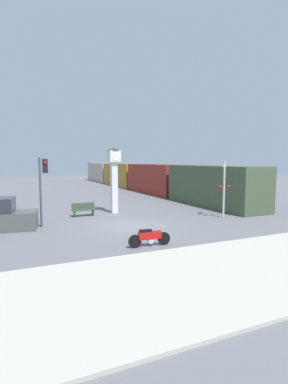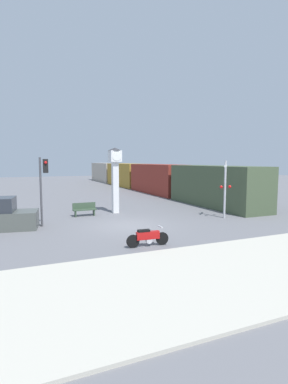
# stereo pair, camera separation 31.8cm
# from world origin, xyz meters

# --- Properties ---
(ground_plane) EXTENTS (120.00, 120.00, 0.00)m
(ground_plane) POSITION_xyz_m (0.00, 0.00, 0.00)
(ground_plane) COLOR slate
(sidewalk_strip) EXTENTS (36.00, 6.00, 0.10)m
(sidewalk_strip) POSITION_xyz_m (0.00, -8.35, 0.05)
(sidewalk_strip) COLOR #BCB7A8
(sidewalk_strip) RESTS_ON ground_plane
(motorcycle) EXTENTS (1.99, 0.43, 0.87)m
(motorcycle) POSITION_xyz_m (-0.68, -4.35, 0.42)
(motorcycle) COLOR black
(motorcycle) RESTS_ON ground_plane
(clock_tower) EXTENTS (0.98, 0.98, 4.76)m
(clock_tower) POSITION_xyz_m (0.67, 4.53, 3.12)
(clock_tower) COLOR white
(clock_tower) RESTS_ON ground_plane
(freight_train) EXTENTS (2.80, 43.76, 3.40)m
(freight_train) POSITION_xyz_m (9.47, 21.03, 1.70)
(freight_train) COLOR #425138
(freight_train) RESTS_ON ground_plane
(traffic_light) EXTENTS (0.50, 0.35, 4.02)m
(traffic_light) POSITION_xyz_m (-4.53, 1.81, 2.77)
(traffic_light) COLOR #47474C
(traffic_light) RESTS_ON ground_plane
(railroad_crossing_signal) EXTENTS (0.90, 0.82, 3.82)m
(railroad_crossing_signal) POSITION_xyz_m (6.76, -0.26, 2.08)
(railroad_crossing_signal) COLOR #B7B7BC
(railroad_crossing_signal) RESTS_ON ground_plane
(bench) EXTENTS (1.60, 0.44, 0.92)m
(bench) POSITION_xyz_m (-1.69, 4.14, 0.49)
(bench) COLOR #384C38
(bench) RESTS_ON ground_plane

